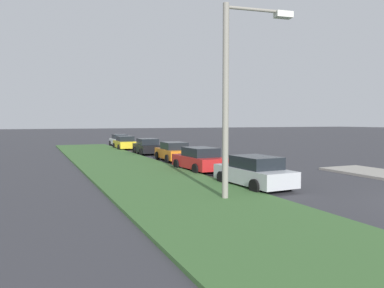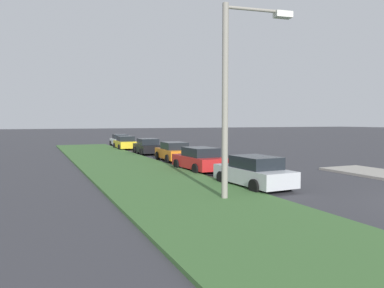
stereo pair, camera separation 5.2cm
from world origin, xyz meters
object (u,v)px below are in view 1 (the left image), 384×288
object	(u,v)px
streetlight	(234,87)
parked_car_red	(199,159)
parked_car_silver	(254,172)
parked_car_black	(147,147)
parked_car_yellow	(125,143)
parked_car_white	(120,140)
parked_car_orange	(173,152)

from	to	relation	value
streetlight	parked_car_red	bearing A→B (deg)	-16.02
parked_car_silver	parked_car_black	world-z (taller)	same
parked_car_yellow	parked_car_white	world-z (taller)	same
parked_car_silver	streetlight	distance (m)	4.79
parked_car_black	streetlight	distance (m)	21.09
parked_car_silver	parked_car_red	distance (m)	6.12
parked_car_white	streetlight	size ratio (longest dim) A/B	0.58
parked_car_red	parked_car_white	world-z (taller)	same
parked_car_silver	parked_car_red	xyz separation A→B (m)	(6.12, -0.05, 0.00)
parked_car_black	parked_car_white	xyz separation A→B (m)	(12.07, -0.12, 0.00)
parked_car_orange	parked_car_white	distance (m)	18.49
parked_car_red	streetlight	world-z (taller)	streetlight
parked_car_silver	streetlight	world-z (taller)	streetlight
parked_car_red	streetlight	xyz separation A→B (m)	(-8.16, 2.34, 3.67)
parked_car_white	parked_car_orange	bearing A→B (deg)	-178.25
parked_car_white	parked_car_yellow	bearing A→B (deg)	174.78
parked_car_white	streetlight	distance (m)	32.99
parked_car_silver	parked_car_black	xyz separation A→B (m)	(18.55, -0.47, 0.00)
parked_car_silver	parked_car_white	world-z (taller)	same
parked_car_yellow	streetlight	distance (m)	27.56
parked_car_black	parked_car_white	size ratio (longest dim) A/B	1.00
parked_car_red	streetlight	bearing A→B (deg)	161.63
parked_car_white	streetlight	bearing A→B (deg)	176.54
parked_car_orange	parked_car_yellow	bearing A→B (deg)	5.76
parked_car_white	parked_car_black	bearing A→B (deg)	-178.99
parked_car_red	parked_car_yellow	size ratio (longest dim) A/B	1.01
parked_car_orange	streetlight	size ratio (longest dim) A/B	0.58
parked_car_silver	parked_car_orange	xyz separation A→B (m)	(12.13, -0.64, 0.00)
parked_car_red	parked_car_black	size ratio (longest dim) A/B	1.00
parked_car_orange	parked_car_black	size ratio (longest dim) A/B	1.00
parked_car_orange	parked_car_white	xyz separation A→B (m)	(18.49, 0.05, 0.00)
parked_car_silver	parked_car_white	distance (m)	30.62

